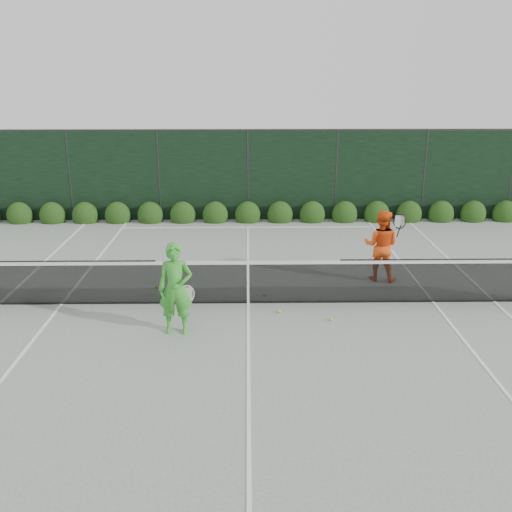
{
  "coord_description": "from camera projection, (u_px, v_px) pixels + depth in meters",
  "views": [
    {
      "loc": [
        -0.0,
        -11.67,
        4.9
      ],
      "look_at": [
        0.18,
        0.3,
        1.0
      ],
      "focal_mm": 40.0,
      "sensor_mm": 36.0,
      "label": 1
    }
  ],
  "objects": [
    {
      "name": "player_man",
      "position": [
        381.0,
        245.0,
        13.78
      ],
      "size": [
        1.03,
        0.92,
        1.75
      ],
      "rotation": [
        0.0,
        0.0,
        2.77
      ],
      "color": "#FF5515",
      "rests_on": "ground"
    },
    {
      "name": "tennis_balls",
      "position": [
        232.0,
        299.0,
        12.77
      ],
      "size": [
        3.94,
        1.93,
        0.07
      ],
      "color": "#BFDC30",
      "rests_on": "ground"
    },
    {
      "name": "windscreen_fence",
      "position": [
        248.0,
        282.0,
        9.56
      ],
      "size": [
        32.0,
        21.07,
        3.06
      ],
      "color": "black",
      "rests_on": "ground"
    },
    {
      "name": "player_woman",
      "position": [
        176.0,
        289.0,
        10.95
      ],
      "size": [
        0.69,
        0.45,
        1.82
      ],
      "rotation": [
        0.0,
        0.0,
        -0.02
      ],
      "color": "green",
      "rests_on": "ground"
    },
    {
      "name": "hedge_row",
      "position": [
        248.0,
        215.0,
        19.33
      ],
      "size": [
        31.66,
        0.65,
        0.94
      ],
      "color": "#17350E",
      "rests_on": "ground"
    },
    {
      "name": "tennis_net",
      "position": [
        247.0,
        281.0,
        12.44
      ],
      "size": [
        12.9,
        0.1,
        1.07
      ],
      "color": "black",
      "rests_on": "ground"
    },
    {
      "name": "court_lines",
      "position": [
        248.0,
        303.0,
        12.61
      ],
      "size": [
        11.03,
        23.83,
        0.01
      ],
      "color": "white",
      "rests_on": "ground"
    },
    {
      "name": "ground",
      "position": [
        248.0,
        303.0,
        12.61
      ],
      "size": [
        80.0,
        80.0,
        0.0
      ],
      "primitive_type": "plane",
      "color": "gray",
      "rests_on": "ground"
    }
  ]
}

